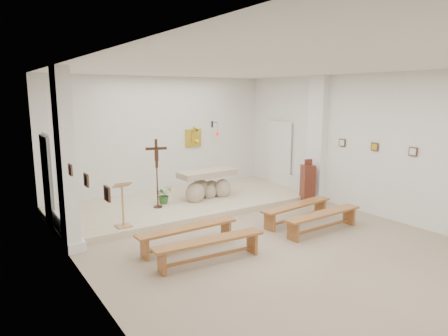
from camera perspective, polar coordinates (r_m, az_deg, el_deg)
ground at (r=8.24m, az=6.55°, el=-10.86°), size 7.00×10.00×0.00m
wall_left at (r=6.15m, az=-18.80°, el=-1.73°), size 0.02×10.00×3.50m
wall_right at (r=10.37m, az=21.69°, el=2.89°), size 0.02×10.00×3.50m
wall_back at (r=11.98m, az=-8.87°, el=4.44°), size 7.00×0.02×3.50m
ceiling at (r=7.69m, az=7.11°, el=14.14°), size 7.00×10.00×0.02m
sanctuary_platform at (r=10.98m, az=-5.33°, el=-4.94°), size 6.98×3.00×0.15m
pilaster_left at (r=8.09m, az=-21.68°, el=0.93°), size 0.26×0.55×3.50m
pilaster_right at (r=11.52m, az=13.17°, el=4.05°), size 0.26×0.55×3.50m
gold_wall_relief at (r=12.44m, az=-4.40°, el=4.30°), size 0.55×0.04×0.55m
sanctuary_lamp at (r=12.57m, az=-1.05°, el=5.12°), size 0.11×0.36×0.44m
station_frame_left_front at (r=5.41m, az=-16.36°, el=-3.55°), size 0.03×0.20×0.20m
station_frame_left_mid at (r=6.35m, az=-19.08°, el=-1.65°), size 0.03×0.20×0.20m
station_frame_left_rear at (r=7.31m, az=-21.09°, el=-0.24°), size 0.03×0.20×0.20m
station_frame_right_front at (r=9.93m, az=25.40°, el=2.13°), size 0.03×0.20×0.20m
station_frame_right_mid at (r=10.47m, az=20.72°, el=2.85°), size 0.03×0.20×0.20m
station_frame_right_rear at (r=11.08m, az=16.53°, el=3.49°), size 0.03×0.20×0.20m
radiator_left at (r=9.09m, az=-22.37°, el=-7.73°), size 0.10×0.85×0.52m
radiator_right at (r=12.29m, az=10.70°, el=-2.46°), size 0.10×0.85×0.52m
altar at (r=11.07m, az=-2.48°, el=-2.64°), size 1.66×0.77×0.84m
lectern at (r=8.90m, az=-14.25°, el=-5.03°), size 0.37×0.32×1.03m
crucifix_stand at (r=10.12m, az=-9.58°, el=-0.06°), size 0.51×0.23×1.75m
potted_plant at (r=10.64m, az=-8.59°, el=-3.77°), size 0.49×0.44×0.48m
donation_pedestal at (r=11.36m, az=11.85°, el=-2.17°), size 0.42×0.42×1.23m
bench_left_front at (r=7.94m, az=-5.19°, el=-9.10°), size 2.11×0.37×0.45m
bench_right_front at (r=9.60m, az=10.34°, el=-5.74°), size 2.13×0.56×0.45m
bench_left_second at (r=7.28m, az=-2.06°, el=-10.93°), size 2.13×0.49×0.45m
bench_right_second at (r=9.06m, az=13.95°, el=-6.88°), size 2.12×0.41×0.45m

